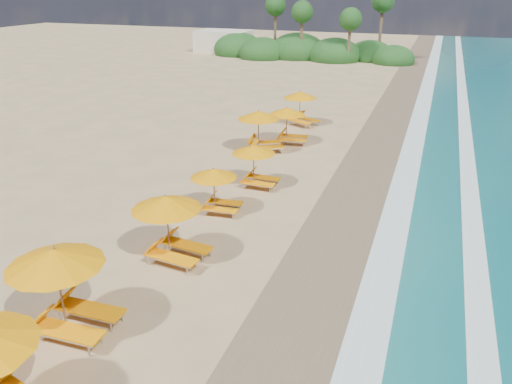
# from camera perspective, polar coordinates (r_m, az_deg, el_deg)

# --- Properties ---
(ground) EXTENTS (160.00, 160.00, 0.00)m
(ground) POSITION_cam_1_polar(r_m,az_deg,el_deg) (21.14, -0.00, -3.00)
(ground) COLOR tan
(ground) RESTS_ON ground
(wet_sand) EXTENTS (4.00, 160.00, 0.01)m
(wet_sand) POSITION_cam_1_polar(r_m,az_deg,el_deg) (20.28, 10.73, -4.61)
(wet_sand) COLOR #7D674A
(wet_sand) RESTS_ON ground
(surf_foam) EXTENTS (4.00, 160.00, 0.01)m
(surf_foam) POSITION_cam_1_polar(r_m,az_deg,el_deg) (20.12, 18.34, -5.60)
(surf_foam) COLOR white
(surf_foam) RESTS_ON ground
(station_2) EXTENTS (2.94, 2.72, 2.69)m
(station_2) POSITION_cam_1_polar(r_m,az_deg,el_deg) (14.98, -20.68, -9.83)
(station_2) COLOR olive
(station_2) RESTS_ON ground
(station_3) EXTENTS (2.88, 2.72, 2.49)m
(station_3) POSITION_cam_1_polar(r_m,az_deg,el_deg) (17.77, -9.43, -3.61)
(station_3) COLOR olive
(station_3) RESTS_ON ground
(station_4) EXTENTS (2.31, 2.17, 2.02)m
(station_4) POSITION_cam_1_polar(r_m,az_deg,el_deg) (21.32, -4.36, 0.51)
(station_4) COLOR olive
(station_4) RESTS_ON ground
(station_5) EXTENTS (2.30, 2.12, 2.11)m
(station_5) POSITION_cam_1_polar(r_m,az_deg,el_deg) (23.98, 0.10, 3.29)
(station_5) COLOR olive
(station_5) RESTS_ON ground
(station_6) EXTENTS (3.29, 3.29, 2.47)m
(station_6) POSITION_cam_1_polar(r_m,az_deg,el_deg) (29.04, 0.66, 7.22)
(station_6) COLOR olive
(station_6) RESTS_ON ground
(station_7) EXTENTS (2.68, 2.55, 2.27)m
(station_7) POSITION_cam_1_polar(r_m,az_deg,el_deg) (30.64, 3.81, 7.79)
(station_7) COLOR olive
(station_7) RESTS_ON ground
(station_8) EXTENTS (3.09, 3.08, 2.34)m
(station_8) POSITION_cam_1_polar(r_m,az_deg,el_deg) (34.78, 5.19, 9.65)
(station_8) COLOR olive
(station_8) RESTS_ON ground
(treeline) EXTENTS (25.80, 8.80, 9.74)m
(treeline) POSITION_cam_1_polar(r_m,az_deg,el_deg) (66.00, 5.50, 15.64)
(treeline) COLOR #163D14
(treeline) RESTS_ON ground
(beach_building) EXTENTS (7.00, 5.00, 2.80)m
(beach_building) POSITION_cam_1_polar(r_m,az_deg,el_deg) (72.20, -3.66, 16.64)
(beach_building) COLOR beige
(beach_building) RESTS_ON ground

